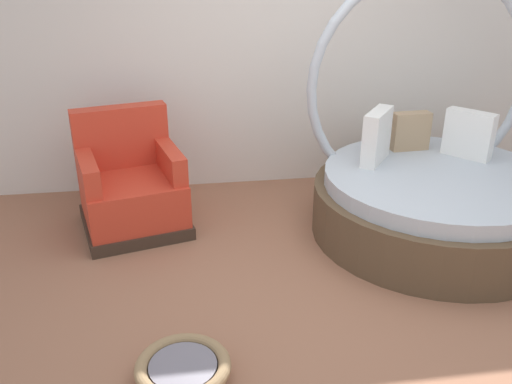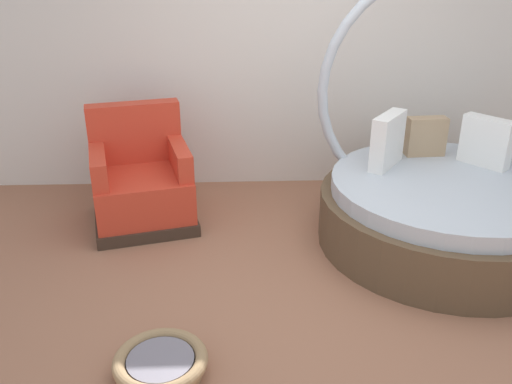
# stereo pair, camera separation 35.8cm
# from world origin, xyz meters

# --- Properties ---
(ground_plane) EXTENTS (8.00, 8.00, 0.02)m
(ground_plane) POSITION_xyz_m (0.00, 0.00, -0.01)
(ground_plane) COLOR #936047
(back_wall) EXTENTS (8.00, 0.12, 2.80)m
(back_wall) POSITION_xyz_m (0.00, 2.03, 1.40)
(back_wall) COLOR silver
(back_wall) RESTS_ON ground_plane
(round_daybed) EXTENTS (1.92, 1.92, 2.03)m
(round_daybed) POSITION_xyz_m (1.09, 0.78, 0.37)
(round_daybed) COLOR brown
(round_daybed) RESTS_ON ground_plane
(red_armchair) EXTENTS (0.97, 0.97, 0.94)m
(red_armchair) POSITION_xyz_m (-1.29, 1.20, 0.33)
(red_armchair) COLOR #38281E
(red_armchair) RESTS_ON ground_plane
(pet_basket) EXTENTS (0.51, 0.51, 0.13)m
(pet_basket) POSITION_xyz_m (-0.93, -0.67, 0.07)
(pet_basket) COLOR #8E704C
(pet_basket) RESTS_ON ground_plane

